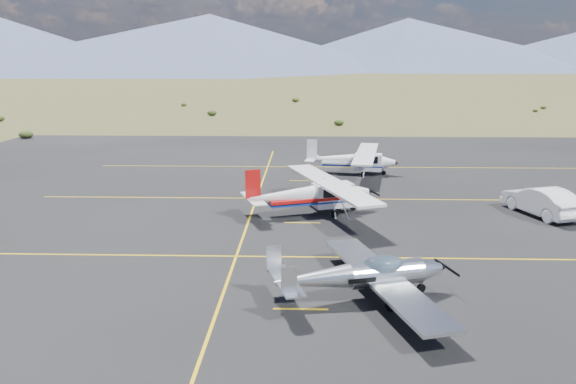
% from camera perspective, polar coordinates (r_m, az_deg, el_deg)
% --- Properties ---
extents(ground, '(1600.00, 1600.00, 0.00)m').
position_cam_1_polar(ground, '(24.12, 8.58, -8.26)').
color(ground, '#383D1C').
rests_on(ground, ground).
extents(apron, '(72.00, 72.00, 0.02)m').
position_cam_1_polar(apron, '(30.70, 7.07, -3.45)').
color(apron, black).
rests_on(apron, ground).
extents(aircraft_low_wing, '(6.81, 9.26, 2.02)m').
position_cam_1_polar(aircraft_low_wing, '(21.37, 7.90, -8.36)').
color(aircraft_low_wing, silver).
rests_on(aircraft_low_wing, apron).
extents(aircraft_cessna, '(7.85, 11.11, 2.86)m').
position_cam_1_polar(aircraft_cessna, '(32.37, 2.39, -0.14)').
color(aircraft_cessna, silver).
rests_on(aircraft_cessna, apron).
extents(aircraft_plain, '(6.37, 10.50, 2.65)m').
position_cam_1_polar(aircraft_plain, '(44.21, 6.56, 3.32)').
color(aircraft_plain, white).
rests_on(aircraft_plain, apron).
extents(sedan, '(3.27, 5.39, 1.68)m').
position_cam_1_polar(sedan, '(35.46, 24.34, -0.84)').
color(sedan, white).
rests_on(sedan, apron).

